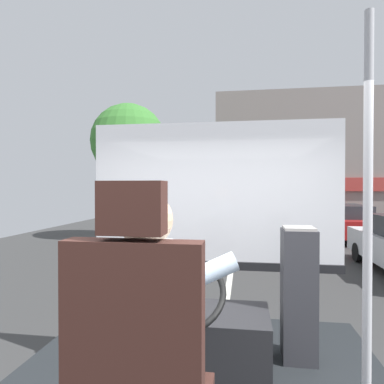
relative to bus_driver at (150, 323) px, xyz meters
The scene contains 9 objects.
ground 9.42m from the bus_driver, 89.58° to the left, with size 18.00×44.00×0.06m.
bus_driver is the anchor object (origin of this frame).
steering_console 1.22m from the bus_driver, 90.00° to the left, with size 1.10×1.06×0.87m.
handrail_pole 1.13m from the bus_driver, 25.83° to the left, with size 0.04×0.04×2.16m.
fare_box 1.56m from the bus_driver, 59.67° to the left, with size 0.25×0.25×1.00m.
windshield_panel 2.14m from the bus_driver, 88.17° to the left, with size 2.50×0.08×1.48m.
street_tree 11.88m from the bus_driver, 109.58° to the left, with size 2.79×2.79×5.08m.
shop_building 18.06m from the bus_driver, 73.29° to the left, with size 12.25×5.13×6.44m.
parked_car_red 13.06m from the bus_driver, 71.78° to the left, with size 1.80×4.17×1.31m.
Camera 1 is at (0.30, -1.82, 1.98)m, focal length 32.03 mm.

